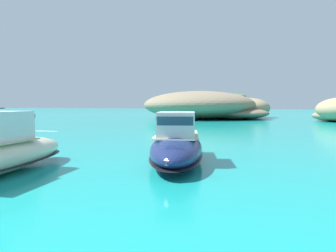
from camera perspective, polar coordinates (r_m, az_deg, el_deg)
islet_large at (r=69.76m, az=8.36°, el=3.64°), size 32.33×35.72×6.11m
motorboat_navy at (r=17.04m, az=1.64°, el=-3.61°), size 5.55×10.01×2.83m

